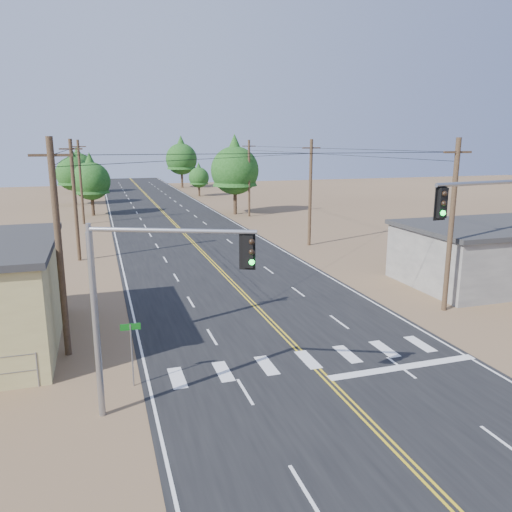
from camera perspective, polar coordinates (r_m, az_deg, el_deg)
name	(u,v)px	position (r m, az deg, el deg)	size (l,w,h in m)	color
ground	(411,465)	(17.40, 17.32, -21.87)	(220.00, 220.00, 0.00)	olive
road	(207,257)	(43.49, -5.63, -0.09)	(15.00, 200.00, 0.02)	black
building_right	(510,254)	(39.78, 27.03, 0.24)	(15.00, 8.00, 4.00)	gray
utility_pole_left_near	(59,248)	(24.01, -21.59, 0.85)	(1.80, 0.30, 10.00)	#4C3826
utility_pole_left_mid	(75,200)	(43.77, -20.00, 6.07)	(1.80, 0.30, 10.00)	#4C3826
utility_pole_left_far	(81,182)	(63.68, -19.39, 8.03)	(1.80, 0.30, 10.00)	#4C3826
utility_pole_right_near	(451,225)	(30.68, 21.42, 3.32)	(1.80, 0.30, 10.00)	#4C3826
utility_pole_right_mid	(310,192)	(47.75, 6.22, 7.28)	(1.80, 0.30, 10.00)	#4C3826
utility_pole_right_far	(249,178)	(66.48, -0.80, 8.93)	(1.80, 0.30, 10.00)	#4C3826
signal_mast_left	(140,291)	(17.50, -13.14, -3.91)	(5.36, 2.54, 7.10)	gray
signal_mast_right	(509,236)	(25.52, 26.98, 2.08)	(6.67, 1.24, 8.27)	gray
street_sign	(131,345)	(20.97, -14.05, -9.79)	(0.80, 0.07, 2.69)	gray
tree_left_near	(91,177)	(70.77, -18.37, 8.55)	(5.06, 5.06, 8.43)	#3F2D1E
tree_left_mid	(73,170)	(84.16, -20.18, 9.19)	(5.30, 5.30, 8.83)	#3F2D1E
tree_left_far	(78,164)	(103.49, -19.65, 9.85)	(5.42, 5.42, 9.04)	#3F2D1E
tree_right_near	(235,166)	(68.55, -2.44, 10.29)	(6.49, 6.49, 10.81)	#3F2D1E
tree_right_mid	(199,175)	(92.63, -6.55, 9.13)	(3.68, 3.68, 6.14)	#3F2D1E
tree_right_far	(181,156)	(110.25, -8.54, 11.26)	(6.67, 6.67, 11.11)	#3F2D1E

